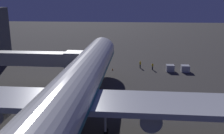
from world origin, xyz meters
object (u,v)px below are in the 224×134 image
at_px(jet_bridge, 44,59).
at_px(baggage_container_mid_row, 185,68).
at_px(ground_crew_near_nose_gear, 153,66).
at_px(traffic_cone_nose_port, 112,69).
at_px(baggage_container_near_belt, 170,68).
at_px(ground_crew_by_belt_loader, 140,64).
at_px(airliner_at_gate, 70,97).
at_px(traffic_cone_nose_starboard, 95,69).

distance_m(jet_bridge, baggage_container_mid_row, 32.84).
bearing_deg(ground_crew_near_nose_gear, traffic_cone_nose_port, 8.61).
relative_size(jet_bridge, ground_crew_near_nose_gear, 10.29).
height_order(baggage_container_near_belt, ground_crew_near_nose_gear, ground_crew_near_nose_gear).
bearing_deg(ground_crew_by_belt_loader, baggage_container_near_belt, 160.21).
xyz_separation_m(baggage_container_near_belt, traffic_cone_nose_port, (13.92, 0.42, -0.52)).
distance_m(airliner_at_gate, baggage_container_mid_row, 37.94).
height_order(airliner_at_gate, ground_crew_by_belt_loader, airliner_at_gate).
xyz_separation_m(baggage_container_near_belt, ground_crew_near_nose_gear, (4.14, -1.07, 0.17)).
xyz_separation_m(airliner_at_gate, ground_crew_by_belt_loader, (-8.98, -34.69, -4.45)).
xyz_separation_m(jet_bridge, baggage_container_near_belt, (-26.10, -13.33, -4.77)).
relative_size(airliner_at_gate, ground_crew_by_belt_loader, 35.50).
bearing_deg(traffic_cone_nose_port, baggage_container_mid_row, -178.65).
bearing_deg(ground_crew_by_belt_loader, ground_crew_near_nose_gear, 153.37).
bearing_deg(ground_crew_by_belt_loader, baggage_container_mid_row, 166.44).
bearing_deg(baggage_container_near_belt, airliner_at_gate, 63.35).
bearing_deg(jet_bridge, baggage_container_near_belt, -152.95).
height_order(baggage_container_mid_row, traffic_cone_nose_starboard, baggage_container_mid_row).
distance_m(jet_bridge, traffic_cone_nose_port, 18.52).
height_order(ground_crew_by_belt_loader, traffic_cone_nose_port, ground_crew_by_belt_loader).
distance_m(airliner_at_gate, traffic_cone_nose_starboard, 32.20).
bearing_deg(baggage_container_mid_row, traffic_cone_nose_starboard, 1.08).
distance_m(baggage_container_mid_row, ground_crew_near_nose_gear, 7.74).
distance_m(jet_bridge, traffic_cone_nose_starboard, 15.98).
distance_m(airliner_at_gate, baggage_container_near_belt, 36.24).
relative_size(airliner_at_gate, jet_bridge, 3.64).
bearing_deg(ground_crew_by_belt_loader, traffic_cone_nose_port, 23.76).
height_order(airliner_at_gate, ground_crew_near_nose_gear, airliner_at_gate).
relative_size(airliner_at_gate, traffic_cone_nose_starboard, 119.68).
distance_m(baggage_container_near_belt, ground_crew_by_belt_loader, 7.59).
relative_size(baggage_container_mid_row, traffic_cone_nose_port, 3.45).
relative_size(ground_crew_near_nose_gear, traffic_cone_nose_starboard, 3.20).
height_order(baggage_container_near_belt, traffic_cone_nose_port, baggage_container_near_belt).
xyz_separation_m(airliner_at_gate, ground_crew_near_nose_gear, (-11.98, -33.19, -4.51)).
xyz_separation_m(baggage_container_mid_row, ground_crew_near_nose_gear, (7.67, -1.07, 0.19)).
height_order(ground_crew_near_nose_gear, traffic_cone_nose_port, ground_crew_near_nose_gear).
distance_m(baggage_container_mid_row, traffic_cone_nose_port, 17.46).
distance_m(baggage_container_mid_row, ground_crew_by_belt_loader, 10.97).
relative_size(traffic_cone_nose_port, traffic_cone_nose_starboard, 1.00).
height_order(baggage_container_mid_row, ground_crew_near_nose_gear, ground_crew_near_nose_gear).
xyz_separation_m(jet_bridge, ground_crew_by_belt_loader, (-18.96, -15.90, -4.54)).
distance_m(baggage_container_near_belt, traffic_cone_nose_starboard, 18.33).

